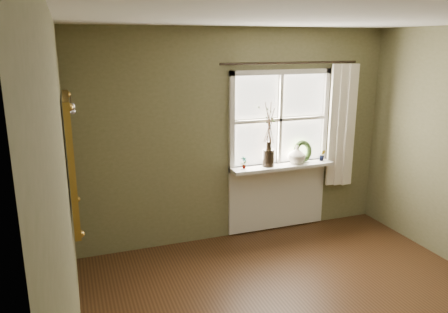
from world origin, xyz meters
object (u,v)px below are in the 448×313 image
dark_jug (268,158)px  gilt_mirror (71,159)px  cream_vase (297,154)px  wreath (303,154)px

dark_jug → gilt_mirror: bearing=-159.5°
dark_jug → cream_vase: (0.40, 0.00, 0.01)m
cream_vase → wreath: size_ratio=0.80×
dark_jug → gilt_mirror: gilt_mirror is taller
cream_vase → wreath: 0.11m
cream_vase → gilt_mirror: bearing=-162.3°
dark_jug → cream_vase: size_ratio=0.93×
cream_vase → dark_jug: bearing=180.0°
wreath → gilt_mirror: 2.99m
dark_jug → wreath: bearing=4.5°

